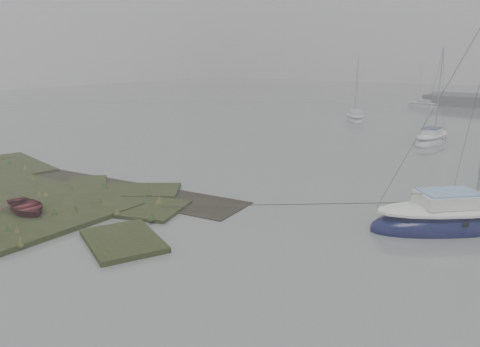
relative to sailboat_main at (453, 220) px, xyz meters
name	(u,v)px	position (x,y,z in m)	size (l,w,h in m)	color
ground	(383,134)	(-10.28, 21.53, -0.31)	(160.00, 160.00, 0.00)	slate
sailboat_main	(453,220)	(0.00, 0.00, 0.00)	(6.80, 6.61, 10.08)	#0D1038
sailboat_white	(431,140)	(-5.59, 19.39, -0.06)	(2.22, 5.80, 8.04)	silver
sailboat_far_a	(355,119)	(-15.62, 28.37, -0.08)	(3.93, 5.43, 7.38)	silver
sailboat_far_c	(422,106)	(-13.41, 46.60, -0.11)	(4.88, 2.78, 6.54)	silver
dinghy	(26,206)	(-15.46, -9.46, 0.19)	(1.92, 2.68, 0.56)	maroon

